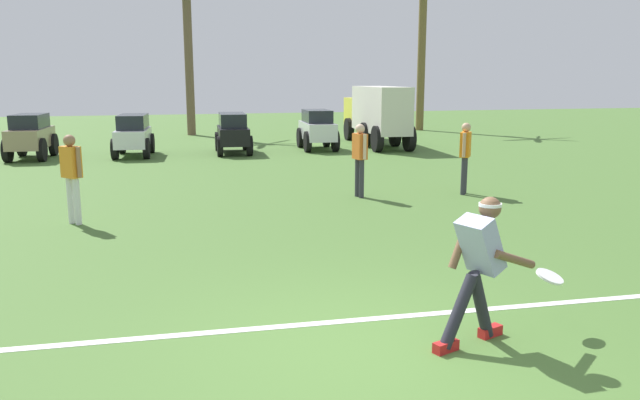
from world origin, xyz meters
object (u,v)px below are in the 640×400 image
object	(u,v)px
teammate_deep	(360,153)
box_truck	(376,112)
frisbee_thrower	(479,262)
parked_car_slot_d	(317,129)
frisbee_in_flight	(550,277)
palm_tree_left_of_centre	(422,42)
parked_car_slot_c	(233,132)
teammate_midfield	(72,171)
parked_car_slot_a	(31,135)
palm_tree_far_left	(188,48)
teammate_near_sideline	(465,151)
parked_car_slot_b	(133,134)

from	to	relation	value
teammate_deep	box_truck	xyz separation A→B (m)	(3.94, 9.91, 0.29)
frisbee_thrower	parked_car_slot_d	distance (m)	16.64
frisbee_in_flight	palm_tree_left_of_centre	distance (m)	25.08
teammate_deep	parked_car_slot_c	size ratio (longest dim) A/B	0.64
teammate_midfield	frisbee_thrower	bearing A→B (deg)	-55.37
frisbee_in_flight	palm_tree_left_of_centre	bearing A→B (deg)	69.26
frisbee_thrower	frisbee_in_flight	world-z (taller)	frisbee_thrower
frisbee_thrower	parked_car_slot_a	world-z (taller)	frisbee_thrower
frisbee_in_flight	teammate_deep	xyz separation A→B (m)	(0.41, 7.28, 0.39)
box_truck	palm_tree_far_left	world-z (taller)	palm_tree_far_left
parked_car_slot_a	palm_tree_far_left	xyz separation A→B (m)	(5.38, 7.29, 3.06)
teammate_near_sideline	parked_car_slot_b	distance (m)	11.51
frisbee_thrower	parked_car_slot_c	distance (m)	16.10
frisbee_in_flight	palm_tree_left_of_centre	xyz separation A→B (m)	(8.79, 23.21, 3.67)
box_truck	palm_tree_far_left	bearing A→B (deg)	136.63
palm_tree_far_left	palm_tree_left_of_centre	distance (m)	10.97
frisbee_thrower	parked_car_slot_a	bearing A→B (deg)	112.51
teammate_near_sideline	box_truck	bearing A→B (deg)	80.98
teammate_midfield	palm_tree_left_of_centre	world-z (taller)	palm_tree_left_of_centre
palm_tree_far_left	palm_tree_left_of_centre	xyz separation A→B (m)	(10.96, -0.16, 0.42)
parked_car_slot_a	parked_car_slot_c	xyz separation A→B (m)	(6.34, -0.07, -0.02)
parked_car_slot_d	palm_tree_far_left	distance (m)	8.66
parked_car_slot_b	box_truck	size ratio (longest dim) A/B	0.41
parked_car_slot_b	teammate_deep	bearing A→B (deg)	-60.91
box_truck	palm_tree_left_of_centre	bearing A→B (deg)	53.57
parked_car_slot_b	palm_tree_far_left	bearing A→B (deg)	72.74
frisbee_thrower	frisbee_in_flight	bearing A→B (deg)	6.60
parked_car_slot_d	palm_tree_left_of_centre	world-z (taller)	palm_tree_left_of_centre
frisbee_thrower	box_truck	bearing A→B (deg)	73.25
frisbee_in_flight	parked_car_slot_b	xyz separation A→B (m)	(-4.45, 16.02, 0.17)
teammate_midfield	parked_car_slot_c	bearing A→B (deg)	68.03
teammate_midfield	box_truck	world-z (taller)	box_truck
palm_tree_left_of_centre	teammate_deep	bearing A→B (deg)	-117.75
teammate_midfield	parked_car_slot_c	distance (m)	10.60
teammate_near_sideline	palm_tree_far_left	world-z (taller)	palm_tree_far_left
teammate_near_sideline	parked_car_slot_c	world-z (taller)	teammate_near_sideline
teammate_midfield	box_truck	bearing A→B (deg)	49.15
frisbee_thrower	parked_car_slot_b	distance (m)	16.52
parked_car_slot_d	frisbee_in_flight	bearing A→B (deg)	-96.37
box_truck	palm_tree_left_of_centre	xyz separation A→B (m)	(4.43, 6.01, 2.99)
teammate_deep	parked_car_slot_d	bearing A→B (deg)	81.12
box_truck	frisbee_in_flight	bearing A→B (deg)	-104.21
teammate_near_sideline	parked_car_slot_b	xyz separation A→B (m)	(-7.19, 8.98, -0.22)
parked_car_slot_b	parked_car_slot_d	xyz separation A→B (m)	(6.27, 0.30, 0.02)
parked_car_slot_b	palm_tree_far_left	xyz separation A→B (m)	(2.28, 7.34, 3.08)
parked_car_slot_d	parked_car_slot_b	bearing A→B (deg)	-177.27
frisbee_thrower	teammate_near_sideline	world-z (taller)	teammate_near_sideline
parked_car_slot_a	parked_car_slot_c	world-z (taller)	parked_car_slot_a
parked_car_slot_a	palm_tree_left_of_centre	size ratio (longest dim) A/B	0.33
teammate_near_sideline	palm_tree_left_of_centre	world-z (taller)	palm_tree_left_of_centre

